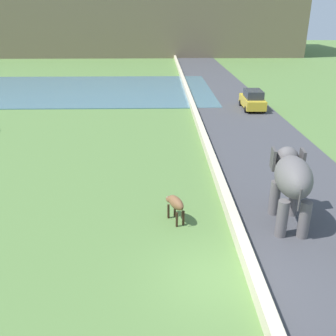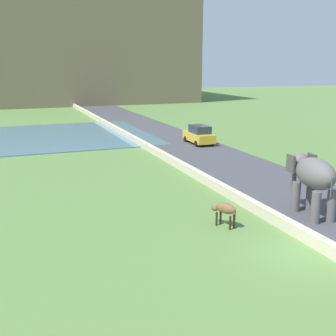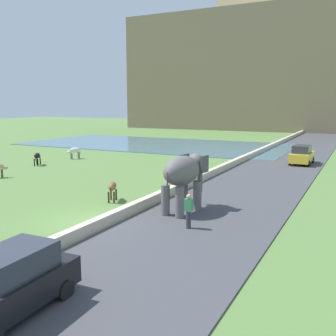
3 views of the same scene
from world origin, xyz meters
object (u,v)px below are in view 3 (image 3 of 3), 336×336
cow_brown (112,187)px  cow_black (37,156)px  car_black (9,283)px  cow_white (74,151)px  car_yellow (302,155)px  elephant (184,174)px  person_beside_elephant (189,211)px

cow_brown → cow_black: same height
car_black → cow_brown: (-4.63, 11.40, -0.06)m
cow_white → car_yellow: bearing=17.1°
car_yellow → cow_brown: size_ratio=2.89×
cow_black → elephant: bearing=-23.9°
cow_brown → person_beside_elephant: bearing=-24.3°
cow_white → cow_black: bearing=-93.1°
person_beside_elephant → car_yellow: car_yellow is taller
car_black → cow_white: car_black is taller
elephant → cow_brown: size_ratio=2.54×
car_yellow → cow_black: (-21.52, -11.36, -0.06)m
car_black → cow_black: bearing=133.6°
person_beside_elephant → cow_black: bearing=151.8°
cow_brown → car_yellow: bearing=68.0°
car_yellow → cow_brown: bearing=-112.0°
car_yellow → cow_white: 22.24m
car_yellow → cow_black: 24.33m
car_black → cow_white: size_ratio=2.95×
person_beside_elephant → elephant: bearing=118.6°
car_black → cow_black: 26.62m
person_beside_elephant → cow_black: person_beside_elephant is taller
cow_brown → cow_white: bearing=136.7°
person_beside_elephant → cow_black: size_ratio=1.19×
elephant → person_beside_elephant: elephant is taller
person_beside_elephant → car_black: (-1.36, -8.69, 0.03)m
cow_brown → cow_black: 15.83m
cow_white → person_beside_elephant: bearing=-38.4°
elephant → cow_black: size_ratio=2.58×
cow_white → elephant: bearing=-35.6°
car_black → elephant: bearing=89.8°
elephant → cow_white: 22.33m
car_black → cow_white: 30.15m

